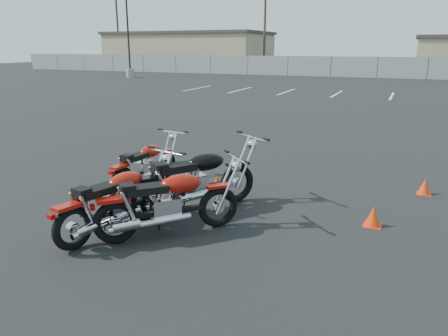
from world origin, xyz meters
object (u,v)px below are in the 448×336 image
at_px(motorcycle_third_red, 117,201).
at_px(motorcycle_rear_red, 169,203).
at_px(motorcycle_second_black, 195,180).
at_px(motorcycle_front_red, 146,165).

bearing_deg(motorcycle_third_red, motorcycle_rear_red, 15.63).
bearing_deg(motorcycle_second_black, motorcycle_third_red, -118.75).
xyz_separation_m(motorcycle_third_red, motorcycle_rear_red, (0.74, 0.21, 0.01)).
xyz_separation_m(motorcycle_second_black, motorcycle_rear_red, (0.08, -1.00, -0.04)).
height_order(motorcycle_second_black, motorcycle_rear_red, motorcycle_second_black).
bearing_deg(motorcycle_second_black, motorcycle_front_red, 151.36).
height_order(motorcycle_third_red, motorcycle_rear_red, motorcycle_rear_red).
bearing_deg(motorcycle_rear_red, motorcycle_second_black, 94.47).
bearing_deg(motorcycle_rear_red, motorcycle_third_red, -164.37).
xyz_separation_m(motorcycle_front_red, motorcycle_third_red, (0.83, -2.03, 0.05)).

